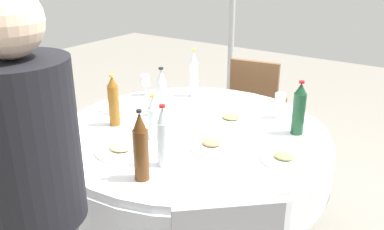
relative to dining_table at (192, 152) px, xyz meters
The scene contains 19 objects.
dining_table is the anchor object (origin of this frame).
bottle_clear_left 0.36m from the dining_table, 66.08° to the left, with size 0.06×0.06×0.25m.
bottle_brown_inner 0.66m from the dining_table, 102.48° to the left, with size 0.07×0.07×0.33m.
bottle_amber_near 0.53m from the dining_table, 26.50° to the left, with size 0.06×0.06×0.30m.
bottle_clear_far 0.52m from the dining_table, 106.94° to the left, with size 0.06×0.06×0.30m.
bottle_clear_outer 0.40m from the dining_table, 14.96° to the right, with size 0.06×0.06×0.30m.
bottle_clear_north 0.65m from the dining_table, 56.59° to the right, with size 0.06×0.06×0.33m.
bottle_dark_green_east 0.65m from the dining_table, 151.02° to the right, with size 0.07×0.07×0.30m.
wine_glass_far 0.61m from the dining_table, 126.81° to the right, with size 0.06×0.06×0.15m.
wine_glass_outer 0.72m from the dining_table, 26.71° to the right, with size 0.06×0.06×0.15m.
plate_right 0.60m from the dining_table, behind, with size 0.22×0.22×0.04m.
plate_west 0.30m from the dining_table, 117.75° to the right, with size 0.24×0.24×0.04m.
plate_rear 0.48m from the dining_table, 72.80° to the left, with size 0.25×0.25×0.04m.
plate_mid 0.29m from the dining_table, 148.07° to the left, with size 0.22×0.22×0.04m.
knife_inner 0.49m from the dining_table, 83.36° to the right, with size 0.18×0.02×0.01m, color silver.
spoon_near 0.15m from the dining_table, 45.29° to the right, with size 0.18×0.02×0.01m, color silver.
folded_napkin 0.58m from the dining_table, ahead, with size 0.17×0.17×0.02m, color white.
person_inner 1.11m from the dining_table, 94.86° to the left, with size 0.34×0.34×1.60m.
chair_north 1.25m from the dining_table, 81.25° to the right, with size 0.46×0.46×0.87m.
Camera 1 is at (-1.20, 1.74, 1.68)m, focal length 38.20 mm.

